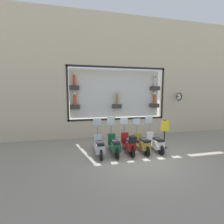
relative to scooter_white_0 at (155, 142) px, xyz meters
The scene contains 8 objects.
ground_plane 1.32m from the scooter_white_0, 107.70° to the left, with size 120.00×120.00×0.00m, color gray.
building_facade 4.99m from the scooter_white_0, 20.30° to the left, with size 1.21×36.00×7.93m.
scooter_white_0 is the anchor object (origin of this frame).
scooter_olive_1 0.71m from the scooter_white_0, 90.15° to the left, with size 1.80×0.61×1.55m.
scooter_red_2 1.43m from the scooter_white_0, 92.06° to the left, with size 1.81×0.60×1.61m.
scooter_green_3 2.14m from the scooter_white_0, 89.83° to the left, with size 1.81×0.60×1.71m.
scooter_silver_4 2.86m from the scooter_white_0, 89.97° to the left, with size 1.80×0.60×1.65m.
shop_sign_post 0.80m from the scooter_white_0, 68.42° to the right, with size 0.36×0.45×1.53m.
Camera 1 is at (-6.34, 2.49, 2.87)m, focal length 24.00 mm.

